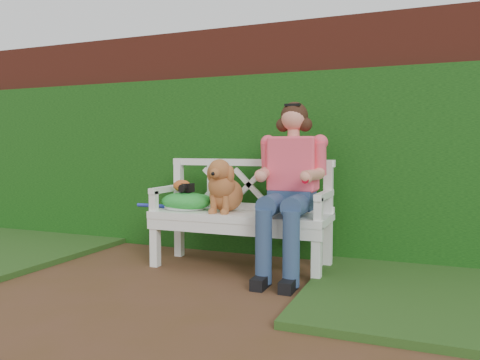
% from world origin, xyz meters
% --- Properties ---
extents(ground, '(60.00, 60.00, 0.00)m').
position_xyz_m(ground, '(0.00, 0.00, 0.00)').
color(ground, brown).
extents(brick_wall, '(10.00, 0.30, 2.20)m').
position_xyz_m(brick_wall, '(0.00, 1.90, 1.10)').
color(brick_wall, maroon).
rests_on(brick_wall, ground).
extents(ivy_hedge, '(10.00, 0.18, 1.70)m').
position_xyz_m(ivy_hedge, '(0.00, 1.68, 0.85)').
color(ivy_hedge, '#236317').
rests_on(ivy_hedge, ground).
extents(garden_bench, '(1.58, 0.61, 0.48)m').
position_xyz_m(garden_bench, '(0.43, 1.07, 0.24)').
color(garden_bench, white).
rests_on(garden_bench, ground).
extents(seated_woman, '(0.81, 0.92, 1.35)m').
position_xyz_m(seated_woman, '(0.88, 1.05, 0.68)').
color(seated_woman, '#DD4D6F').
rests_on(seated_woman, ground).
extents(dog, '(0.33, 0.43, 0.45)m').
position_xyz_m(dog, '(0.31, 1.04, 0.71)').
color(dog, '#B17426').
rests_on(dog, garden_bench).
extents(tennis_racket, '(0.75, 0.55, 0.03)m').
position_xyz_m(tennis_racket, '(-0.13, 1.06, 0.50)').
color(tennis_racket, white).
rests_on(tennis_racket, garden_bench).
extents(green_bag, '(0.50, 0.42, 0.15)m').
position_xyz_m(green_bag, '(-0.07, 1.05, 0.56)').
color(green_bag, green).
rests_on(green_bag, garden_bench).
extents(camera_item, '(0.12, 0.10, 0.08)m').
position_xyz_m(camera_item, '(-0.06, 1.04, 0.67)').
color(camera_item, black).
rests_on(camera_item, green_bag).
extents(baseball_glove, '(0.19, 0.17, 0.10)m').
position_xyz_m(baseball_glove, '(-0.11, 1.06, 0.69)').
color(baseball_glove, '#BF5723').
rests_on(baseball_glove, green_bag).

